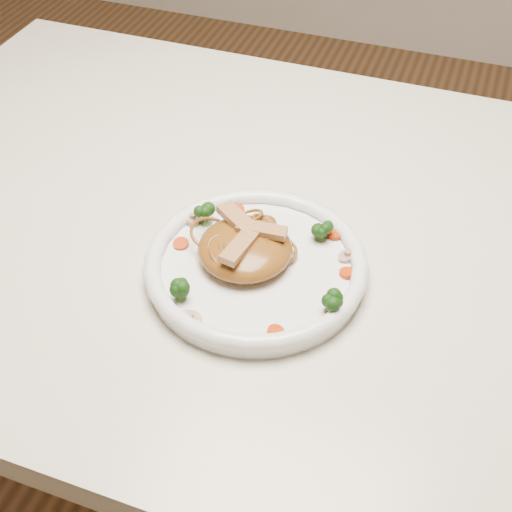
% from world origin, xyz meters
% --- Properties ---
extents(ground, '(4.00, 4.00, 0.00)m').
position_xyz_m(ground, '(0.00, 0.00, 0.00)').
color(ground, '#54361D').
rests_on(ground, ground).
extents(table, '(1.20, 0.80, 0.75)m').
position_xyz_m(table, '(0.00, 0.00, 0.65)').
color(table, beige).
rests_on(table, ground).
extents(plate, '(0.32, 0.32, 0.02)m').
position_xyz_m(plate, '(0.02, -0.10, 0.76)').
color(plate, white).
rests_on(plate, table).
extents(noodle_mound, '(0.13, 0.13, 0.04)m').
position_xyz_m(noodle_mound, '(0.00, -0.09, 0.78)').
color(noodle_mound, brown).
rests_on(noodle_mound, plate).
extents(chicken_a, '(0.06, 0.02, 0.01)m').
position_xyz_m(chicken_a, '(0.02, -0.07, 0.80)').
color(chicken_a, tan).
rests_on(chicken_a, noodle_mound).
extents(chicken_b, '(0.07, 0.05, 0.01)m').
position_xyz_m(chicken_b, '(-0.01, -0.07, 0.80)').
color(chicken_b, tan).
rests_on(chicken_b, noodle_mound).
extents(chicken_c, '(0.03, 0.06, 0.01)m').
position_xyz_m(chicken_c, '(0.00, -0.11, 0.80)').
color(chicken_c, tan).
rests_on(chicken_c, noodle_mound).
extents(broccoli_0, '(0.03, 0.03, 0.03)m').
position_xyz_m(broccoli_0, '(0.08, -0.03, 0.78)').
color(broccoli_0, '#133F0D').
rests_on(broccoli_0, plate).
extents(broccoli_1, '(0.04, 0.04, 0.03)m').
position_xyz_m(broccoli_1, '(-0.06, -0.05, 0.78)').
color(broccoli_1, '#133F0D').
rests_on(broccoli_1, plate).
extents(broccoli_2, '(0.03, 0.03, 0.03)m').
position_xyz_m(broccoli_2, '(-0.04, -0.17, 0.78)').
color(broccoli_2, '#133F0D').
rests_on(broccoli_2, plate).
extents(broccoli_3, '(0.03, 0.03, 0.03)m').
position_xyz_m(broccoli_3, '(0.12, -0.14, 0.78)').
color(broccoli_3, '#133F0D').
rests_on(broccoli_3, plate).
extents(carrot_0, '(0.03, 0.03, 0.00)m').
position_xyz_m(carrot_0, '(0.09, -0.01, 0.77)').
color(carrot_0, '#B52D06').
rests_on(carrot_0, plate).
extents(carrot_1, '(0.02, 0.02, 0.00)m').
position_xyz_m(carrot_1, '(-0.08, -0.09, 0.77)').
color(carrot_1, '#B52D06').
rests_on(carrot_1, plate).
extents(carrot_2, '(0.02, 0.02, 0.00)m').
position_xyz_m(carrot_2, '(0.12, -0.07, 0.77)').
color(carrot_2, '#B52D06').
rests_on(carrot_2, plate).
extents(carrot_3, '(0.02, 0.02, 0.00)m').
position_xyz_m(carrot_3, '(-0.04, -0.01, 0.77)').
color(carrot_3, '#B52D06').
rests_on(carrot_3, plate).
extents(carrot_4, '(0.02, 0.02, 0.00)m').
position_xyz_m(carrot_4, '(0.07, -0.18, 0.77)').
color(carrot_4, '#B52D06').
rests_on(carrot_4, plate).
extents(mushroom_0, '(0.03, 0.03, 0.01)m').
position_xyz_m(mushroom_0, '(-0.02, -0.20, 0.77)').
color(mushroom_0, tan).
rests_on(mushroom_0, plate).
extents(mushroom_1, '(0.03, 0.03, 0.01)m').
position_xyz_m(mushroom_1, '(0.11, -0.05, 0.77)').
color(mushroom_1, tan).
rests_on(mushroom_1, plate).
extents(mushroom_2, '(0.04, 0.04, 0.01)m').
position_xyz_m(mushroom_2, '(-0.08, -0.05, 0.77)').
color(mushroom_2, tan).
rests_on(mushroom_2, plate).
extents(mushroom_3, '(0.02, 0.02, 0.01)m').
position_xyz_m(mushroom_3, '(0.08, -0.00, 0.77)').
color(mushroom_3, tan).
rests_on(mushroom_3, plate).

